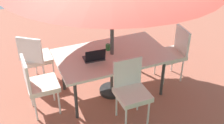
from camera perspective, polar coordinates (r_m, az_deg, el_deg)
name	(u,v)px	position (r m, az deg, el deg)	size (l,w,h in m)	color
ground_plane	(112,92)	(4.95, 0.00, -6.16)	(10.00, 10.00, 0.02)	#935442
dining_table	(112,57)	(4.54, 0.00, 1.08)	(1.80, 1.09, 0.77)	silver
chair_north	(131,89)	(4.10, 3.92, -5.46)	(0.46, 0.47, 0.98)	silver
chair_west	(173,51)	(5.15, 12.41, 2.12)	(0.48, 0.47, 0.98)	silver
chair_east	(38,83)	(4.36, -14.85, -4.10)	(0.47, 0.46, 0.98)	silver
chair_southeast	(36,56)	(5.05, -15.29, 1.09)	(0.58, 0.58, 0.98)	silver
laptop	(94,57)	(4.34, -3.63, 0.96)	(0.33, 0.27, 0.21)	#2D2D33
cup	(108,47)	(4.61, -0.83, 3.04)	(0.08, 0.08, 0.10)	#286B33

